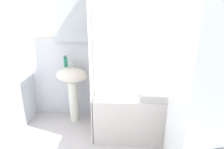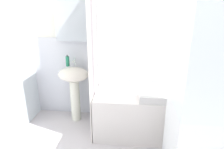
# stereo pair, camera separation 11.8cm
# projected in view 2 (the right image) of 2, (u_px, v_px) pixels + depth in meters

# --- Properties ---
(wall_back_tiled) EXTENTS (3.60, 0.18, 2.40)m
(wall_back_tiled) POSITION_uv_depth(u_px,v_px,m) (133.00, 43.00, 2.83)
(wall_back_tiled) COLOR white
(wall_back_tiled) RESTS_ON ground_plane
(sink) EXTENTS (0.44, 0.34, 0.82)m
(sink) POSITION_uv_depth(u_px,v_px,m) (74.00, 82.00, 2.87)
(sink) COLOR silver
(sink) RESTS_ON ground_plane
(faucet) EXTENTS (0.03, 0.12, 0.12)m
(faucet) POSITION_uv_depth(u_px,v_px,m) (75.00, 62.00, 2.85)
(faucet) COLOR silver
(faucet) RESTS_ON sink
(soap_dispenser) EXTENTS (0.05, 0.05, 0.16)m
(soap_dispenser) POSITION_uv_depth(u_px,v_px,m) (68.00, 61.00, 2.83)
(soap_dispenser) COLOR #207654
(soap_dispenser) RESTS_ON sink
(bathtub) EXTENTS (1.47, 0.73, 0.58)m
(bathtub) POSITION_uv_depth(u_px,v_px,m) (151.00, 112.00, 2.70)
(bathtub) COLOR silver
(bathtub) RESTS_ON ground_plane
(shower_curtain) EXTENTS (0.01, 0.73, 2.00)m
(shower_curtain) POSITION_uv_depth(u_px,v_px,m) (95.00, 59.00, 2.54)
(shower_curtain) COLOR white
(shower_curtain) RESTS_ON ground_plane
(conditioner_bottle) EXTENTS (0.05, 0.05, 0.18)m
(conditioner_bottle) POSITION_uv_depth(u_px,v_px,m) (198.00, 80.00, 2.78)
(conditioner_bottle) COLOR #27559A
(conditioner_bottle) RESTS_ON bathtub
(lotion_bottle) EXTENTS (0.05, 0.05, 0.22)m
(lotion_bottle) POSITION_uv_depth(u_px,v_px,m) (191.00, 79.00, 2.77)
(lotion_bottle) COLOR #BF5365
(lotion_bottle) RESTS_ON bathtub
(body_wash_bottle) EXTENTS (0.05, 0.05, 0.19)m
(body_wash_bottle) POSITION_uv_depth(u_px,v_px,m) (183.00, 80.00, 2.79)
(body_wash_bottle) COLOR #232332
(body_wash_bottle) RESTS_ON bathtub
(towel_folded) EXTENTS (0.36, 0.25, 0.09)m
(towel_folded) POSITION_uv_depth(u_px,v_px,m) (154.00, 97.00, 2.38)
(towel_folded) COLOR silver
(towel_folded) RESTS_ON bathtub
(washer_dryer_stack) EXTENTS (0.61, 0.60, 1.69)m
(washer_dryer_stack) POSITION_uv_depth(u_px,v_px,m) (210.00, 107.00, 1.70)
(washer_dryer_stack) COLOR white
(washer_dryer_stack) RESTS_ON ground_plane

